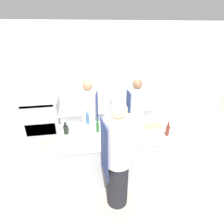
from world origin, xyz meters
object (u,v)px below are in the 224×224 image
object	(u,v)px
bowl_prep_small	(74,126)
bottle_cooking_oil	(98,127)
oven_range	(42,117)
bowl_mixing_large	(137,130)
bowl_ceramic_blue	(109,126)
chef_at_pass_far	(135,117)
chef_at_prep_near	(118,159)
bottle_olive_oil	(167,130)
bottle_wine	(66,129)
bottle_sauce	(88,119)
bottle_vinegar	(107,129)
stockpot	(117,103)
chef_at_stove	(90,117)

from	to	relation	value
bowl_prep_small	bottle_cooking_oil	bearing A→B (deg)	-26.39
oven_range	bowl_mixing_large	world-z (taller)	bowl_mixing_large
bowl_prep_small	bowl_ceramic_blue	xyz separation A→B (m)	(0.67, -0.07, -0.02)
chef_at_pass_far	bowl_ceramic_blue	xyz separation A→B (m)	(-0.62, -0.34, 0.05)
chef_at_prep_near	bottle_cooking_oil	xyz separation A→B (m)	(-0.22, 0.79, 0.09)
bowl_ceramic_blue	oven_range	bearing A→B (deg)	136.27
bottle_olive_oil	bowl_mixing_large	bearing A→B (deg)	157.33
bottle_olive_oil	bowl_ceramic_blue	size ratio (longest dim) A/B	0.97
oven_range	bottle_wine	xyz separation A→B (m)	(0.79, -1.63, 0.50)
bottle_sauce	bottle_wine	bearing A→B (deg)	-144.47
chef_at_pass_far	bottle_vinegar	bearing A→B (deg)	130.70
bottle_vinegar	bottle_wine	xyz separation A→B (m)	(-0.72, 0.16, -0.02)
chef_at_prep_near	bowl_ceramic_blue	world-z (taller)	chef_at_prep_near
oven_range	bowl_mixing_large	bearing A→B (deg)	-40.53
bottle_olive_oil	bottle_vinegar	size ratio (longest dim) A/B	0.92
bottle_wine	stockpot	distance (m)	1.48
chef_at_prep_near	bowl_prep_small	size ratio (longest dim) A/B	7.88
bottle_olive_oil	stockpot	world-z (taller)	bottle_olive_oil
oven_range	chef_at_prep_near	xyz separation A→B (m)	(1.58, -2.46, 0.42)
oven_range	chef_at_prep_near	world-z (taller)	chef_at_prep_near
chef_at_prep_near	bottle_olive_oil	xyz separation A→B (m)	(0.99, 0.48, 0.09)
bowl_mixing_large	stockpot	xyz separation A→B (m)	(-0.17, 1.13, 0.08)
chef_at_prep_near	bottle_olive_oil	distance (m)	1.11
bowl_mixing_large	chef_at_prep_near	bearing A→B (deg)	-126.24
bottle_sauce	bowl_mixing_large	xyz separation A→B (m)	(0.89, -0.44, -0.08)
oven_range	chef_at_pass_far	distance (m)	2.55
chef_at_pass_far	bottle_sauce	size ratio (longest dim) A/B	5.90
chef_at_pass_far	bottle_cooking_oil	size ratio (longest dim) A/B	6.37
oven_range	bowl_ceramic_blue	bearing A→B (deg)	-43.73
oven_range	chef_at_pass_far	world-z (taller)	chef_at_pass_far
chef_at_stove	bottle_olive_oil	distance (m)	1.67
chef_at_prep_near	bottle_sauce	bearing A→B (deg)	12.01
bottle_vinegar	bowl_ceramic_blue	world-z (taller)	bottle_vinegar
oven_range	bottle_sauce	xyz separation A→B (m)	(1.19, -1.34, 0.52)
bottle_wine	stockpot	size ratio (longest dim) A/B	0.71
bottle_vinegar	bowl_mixing_large	world-z (taller)	bottle_vinegar
oven_range	bowl_mixing_large	size ratio (longest dim) A/B	4.20
bottle_olive_oil	bottle_vinegar	distance (m)	1.08
chef_at_prep_near	bottle_cooking_oil	distance (m)	0.83
bottle_sauce	bowl_prep_small	xyz separation A→B (m)	(-0.27, -0.11, -0.07)
chef_at_stove	bottle_sauce	xyz separation A→B (m)	(-0.05, -0.37, 0.16)
bottle_olive_oil	bottle_vinegar	bearing A→B (deg)	169.38
chef_at_prep_near	bottle_wine	bearing A→B (deg)	36.35
bottle_olive_oil	bottle_sauce	xyz separation A→B (m)	(-1.38, 0.64, 0.01)
bottle_vinegar	bottle_sauce	bearing A→B (deg)	125.93
bottle_vinegar	bottle_cooking_oil	world-z (taller)	bottle_vinegar
chef_at_pass_far	bowl_prep_small	bearing A→B (deg)	102.07
bowl_ceramic_blue	bowl_prep_small	bearing A→B (deg)	173.76
chef_at_prep_near	chef_at_stove	xyz separation A→B (m)	(-0.33, 1.49, -0.05)
oven_range	chef_at_stove	xyz separation A→B (m)	(1.25, -0.97, 0.37)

